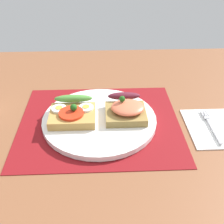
# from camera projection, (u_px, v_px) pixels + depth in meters

# --- Properties ---
(ground_plane) EXTENTS (1.20, 0.90, 0.03)m
(ground_plane) POSITION_uv_depth(u_px,v_px,m) (100.00, 128.00, 0.68)
(ground_plane) COLOR brown
(placemat) EXTENTS (0.38, 0.32, 0.00)m
(placemat) POSITION_uv_depth(u_px,v_px,m) (100.00, 122.00, 0.67)
(placemat) COLOR maroon
(placemat) RESTS_ON ground_plane
(plate) EXTENTS (0.27, 0.27, 0.01)m
(plate) POSITION_uv_depth(u_px,v_px,m) (99.00, 120.00, 0.66)
(plate) COLOR white
(plate) RESTS_ON placemat
(sandwich_egg_tomato) EXTENTS (0.11, 0.10, 0.04)m
(sandwich_egg_tomato) POSITION_uv_depth(u_px,v_px,m) (73.00, 113.00, 0.65)
(sandwich_egg_tomato) COLOR #B78944
(sandwich_egg_tomato) RESTS_ON plate
(sandwich_salmon) EXTENTS (0.09, 0.10, 0.05)m
(sandwich_salmon) POSITION_uv_depth(u_px,v_px,m) (126.00, 108.00, 0.66)
(sandwich_salmon) COLOR olive
(sandwich_salmon) RESTS_ON plate
(napkin) EXTENTS (0.12, 0.15, 0.01)m
(napkin) POSITION_uv_depth(u_px,v_px,m) (214.00, 127.00, 0.65)
(napkin) COLOR white
(napkin) RESTS_ON ground_plane
(fork) EXTENTS (0.02, 0.13, 0.00)m
(fork) POSITION_uv_depth(u_px,v_px,m) (211.00, 125.00, 0.65)
(fork) COLOR #B7B7BC
(fork) RESTS_ON napkin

